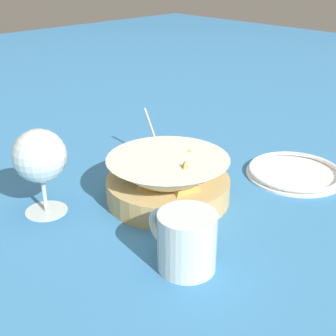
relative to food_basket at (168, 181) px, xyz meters
name	(u,v)px	position (x,y,z in m)	size (l,w,h in m)	color
ground_plane	(177,199)	(-0.01, -0.01, -0.04)	(4.00, 4.00, 0.00)	teal
food_basket	(168,181)	(0.00, 0.00, 0.00)	(0.22, 0.22, 0.10)	tan
sauce_cup	(157,151)	(0.14, -0.10, -0.02)	(0.08, 0.07, 0.11)	#B7B7BC
wine_glass	(40,158)	(0.12, 0.18, 0.06)	(0.09, 0.09, 0.15)	silver
beer_mug	(186,243)	(-0.16, 0.12, 0.00)	(0.12, 0.08, 0.09)	silver
side_plate	(295,172)	(-0.11, -0.25, -0.03)	(0.19, 0.19, 0.01)	white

